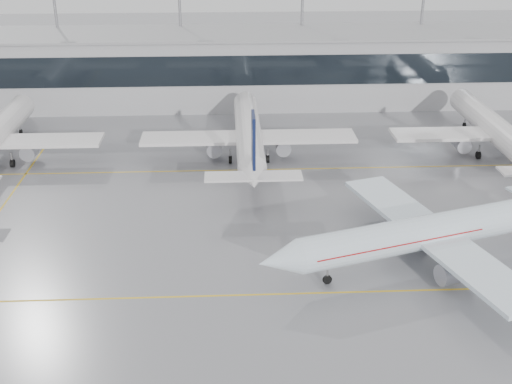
{
  "coord_description": "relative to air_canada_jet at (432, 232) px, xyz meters",
  "views": [
    {
      "loc": [
        -2.94,
        -50.13,
        33.8
      ],
      "look_at": [
        0.0,
        12.0,
        5.0
      ],
      "focal_mm": 45.0,
      "sensor_mm": 36.0,
      "label": 1
    }
  ],
  "objects": [
    {
      "name": "ground",
      "position": [
        -17.11,
        -4.95,
        -3.52
      ],
      "size": [
        320.0,
        320.0,
        0.0
      ],
      "primitive_type": "plane",
      "color": "gray",
      "rests_on": "ground"
    },
    {
      "name": "taxi_line_main",
      "position": [
        -17.11,
        -4.95,
        -3.52
      ],
      "size": [
        120.0,
        0.25,
        0.01
      ],
      "primitive_type": "cube",
      "color": "gold",
      "rests_on": "ground"
    },
    {
      "name": "taxi_line_north",
      "position": [
        -17.11,
        25.05,
        -3.52
      ],
      "size": [
        120.0,
        0.25,
        0.01
      ],
      "primitive_type": "cube",
      "color": "gold",
      "rests_on": "ground"
    },
    {
      "name": "terminal",
      "position": [
        -17.11,
        57.05,
        2.48
      ],
      "size": [
        180.0,
        15.0,
        12.0
      ],
      "primitive_type": "cube",
      "color": "#9E9EA1",
      "rests_on": "ground"
    },
    {
      "name": "terminal_glass",
      "position": [
        -17.11,
        49.5,
        3.98
      ],
      "size": [
        180.0,
        0.2,
        5.0
      ],
      "primitive_type": "cube",
      "color": "black",
      "rests_on": "ground"
    },
    {
      "name": "terminal_roof",
      "position": [
        -17.11,
        57.05,
        8.68
      ],
      "size": [
        182.0,
        16.0,
        0.4
      ],
      "primitive_type": "cube",
      "color": "gray",
      "rests_on": "ground"
    },
    {
      "name": "light_masts",
      "position": [
        -17.11,
        63.05,
        9.82
      ],
      "size": [
        156.4,
        1.0,
        22.6
      ],
      "color": "gray",
      "rests_on": "ground"
    },
    {
      "name": "air_canada_jet",
      "position": [
        0.0,
        0.0,
        0.0
      ],
      "size": [
        34.99,
        28.37,
        11.13
      ],
      "rotation": [
        0.0,
        0.0,
        3.45
      ],
      "color": "white",
      "rests_on": "ground"
    },
    {
      "name": "parked_jet_c",
      "position": [
        -17.11,
        28.74,
        0.19
      ],
      "size": [
        29.64,
        36.96,
        11.72
      ],
      "rotation": [
        0.0,
        0.0,
        1.57
      ],
      "color": "silver",
      "rests_on": "ground"
    },
    {
      "name": "parked_jet_d",
      "position": [
        17.89,
        28.74,
        0.19
      ],
      "size": [
        29.64,
        36.96,
        11.72
      ],
      "rotation": [
        0.0,
        0.0,
        1.57
      ],
      "color": "silver",
      "rests_on": "ground"
    }
  ]
}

